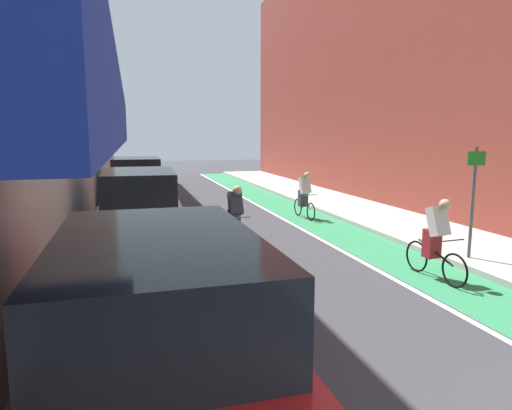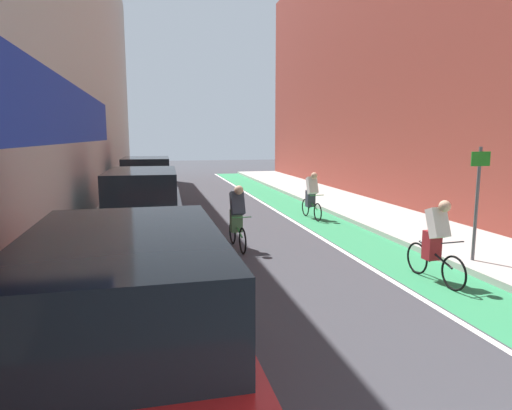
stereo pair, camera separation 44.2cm
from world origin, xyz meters
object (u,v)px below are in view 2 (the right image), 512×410
at_px(parked_suv_red, 128,337).
at_px(cyclist_trailing, 237,217).
at_px(cyclist_mid, 436,240).
at_px(cyclist_far, 312,195).
at_px(parked_suv_gray, 147,183).
at_px(parked_suv_silver, 144,210).
at_px(street_sign_post, 478,193).

bearing_deg(parked_suv_red, cyclist_trailing, 71.82).
distance_m(cyclist_mid, cyclist_far, 6.82).
relative_size(parked_suv_red, cyclist_mid, 2.69).
xyz_separation_m(parked_suv_red, cyclist_far, (5.42, 10.25, -0.21)).
distance_m(parked_suv_gray, cyclist_mid, 11.37).
relative_size(parked_suv_gray, cyclist_far, 2.62).
bearing_deg(cyclist_far, parked_suv_gray, 149.74).
distance_m(parked_suv_red, cyclist_trailing, 7.14).
distance_m(parked_suv_silver, parked_suv_gray, 6.39).
bearing_deg(cyclist_trailing, cyclist_mid, -46.27).
distance_m(cyclist_mid, street_sign_post, 1.77).
bearing_deg(cyclist_far, cyclist_mid, -89.90).
distance_m(parked_suv_silver, cyclist_far, 6.32).
bearing_deg(cyclist_mid, cyclist_trailing, 133.73).
bearing_deg(cyclist_far, parked_suv_red, -117.86).
relative_size(cyclist_mid, street_sign_post, 0.70).
relative_size(parked_suv_silver, cyclist_far, 2.88).
relative_size(parked_suv_gray, cyclist_trailing, 2.58).
relative_size(parked_suv_gray, cyclist_mid, 2.55).
bearing_deg(cyclist_trailing, cyclist_far, 47.40).
height_order(parked_suv_silver, cyclist_far, parked_suv_silver).
xyz_separation_m(parked_suv_red, cyclist_trailing, (2.23, 6.78, -0.21)).
relative_size(parked_suv_red, parked_suv_gray, 1.05).
bearing_deg(cyclist_far, cyclist_trailing, -132.60).
height_order(parked_suv_gray, cyclist_mid, parked_suv_gray).
distance_m(cyclist_trailing, street_sign_post, 5.39).
distance_m(parked_suv_silver, street_sign_post, 7.46).
relative_size(parked_suv_red, parked_suv_silver, 0.96).
xyz_separation_m(parked_suv_silver, street_sign_post, (6.86, -2.88, 0.57)).
bearing_deg(parked_suv_silver, cyclist_far, 30.80).
bearing_deg(parked_suv_red, cyclist_mid, 32.29).
bearing_deg(parked_suv_gray, cyclist_mid, -61.44).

